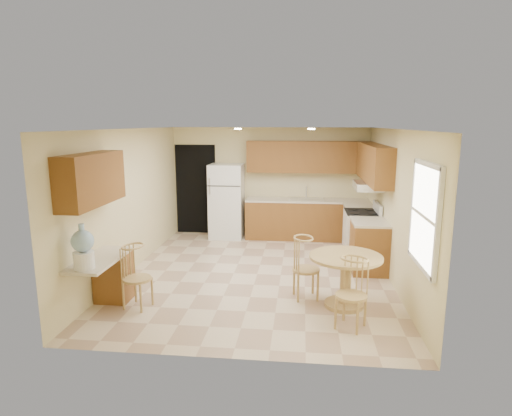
# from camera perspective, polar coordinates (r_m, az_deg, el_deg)

# --- Properties ---
(floor) EXTENTS (5.50, 5.50, 0.00)m
(floor) POSITION_cam_1_polar(r_m,az_deg,el_deg) (7.56, 0.16, -8.80)
(floor) COLOR beige
(floor) RESTS_ON ground
(ceiling) EXTENTS (4.50, 5.50, 0.02)m
(ceiling) POSITION_cam_1_polar(r_m,az_deg,el_deg) (7.10, 0.17, 10.50)
(ceiling) COLOR white
(ceiling) RESTS_ON wall_back
(wall_back) EXTENTS (4.50, 0.02, 2.50)m
(wall_back) POSITION_cam_1_polar(r_m,az_deg,el_deg) (9.93, 1.82, 3.49)
(wall_back) COLOR beige
(wall_back) RESTS_ON floor
(wall_front) EXTENTS (4.50, 0.02, 2.50)m
(wall_front) POSITION_cam_1_polar(r_m,az_deg,el_deg) (4.58, -3.44, -5.86)
(wall_front) COLOR beige
(wall_front) RESTS_ON floor
(wall_left) EXTENTS (0.02, 5.50, 2.50)m
(wall_left) POSITION_cam_1_polar(r_m,az_deg,el_deg) (7.79, -16.53, 0.85)
(wall_left) COLOR beige
(wall_left) RESTS_ON floor
(wall_right) EXTENTS (0.02, 5.50, 2.50)m
(wall_right) POSITION_cam_1_polar(r_m,az_deg,el_deg) (7.35, 17.89, 0.17)
(wall_right) COLOR beige
(wall_right) RESTS_ON floor
(doorway) EXTENTS (0.90, 0.02, 2.10)m
(doorway) POSITION_cam_1_polar(r_m,az_deg,el_deg) (10.23, -8.02, 2.48)
(doorway) COLOR black
(doorway) RESTS_ON floor
(base_cab_back) EXTENTS (2.75, 0.60, 0.87)m
(base_cab_back) POSITION_cam_1_polar(r_m,az_deg,el_deg) (9.76, 6.79, -1.59)
(base_cab_back) COLOR brown
(base_cab_back) RESTS_ON floor
(counter_back) EXTENTS (2.75, 0.63, 0.04)m
(counter_back) POSITION_cam_1_polar(r_m,az_deg,el_deg) (9.67, 6.85, 1.03)
(counter_back) COLOR beige
(counter_back) RESTS_ON base_cab_back
(base_cab_right_a) EXTENTS (0.60, 0.59, 0.87)m
(base_cab_right_a) POSITION_cam_1_polar(r_m,az_deg,el_deg) (9.26, 13.49, -2.54)
(base_cab_right_a) COLOR brown
(base_cab_right_a) RESTS_ON floor
(counter_right_a) EXTENTS (0.63, 0.59, 0.04)m
(counter_right_a) POSITION_cam_1_polar(r_m,az_deg,el_deg) (9.16, 13.62, 0.23)
(counter_right_a) COLOR beige
(counter_right_a) RESTS_ON base_cab_right_a
(base_cab_right_b) EXTENTS (0.60, 0.80, 0.87)m
(base_cab_right_b) POSITION_cam_1_polar(r_m,az_deg,el_deg) (7.87, 14.81, -5.06)
(base_cab_right_b) COLOR brown
(base_cab_right_b) RESTS_ON floor
(counter_right_b) EXTENTS (0.63, 0.80, 0.04)m
(counter_right_b) POSITION_cam_1_polar(r_m,az_deg,el_deg) (7.75, 14.98, -1.83)
(counter_right_b) COLOR beige
(counter_right_b) RESTS_ON base_cab_right_b
(upper_cab_back) EXTENTS (2.75, 0.33, 0.70)m
(upper_cab_back) POSITION_cam_1_polar(r_m,az_deg,el_deg) (9.68, 6.98, 6.78)
(upper_cab_back) COLOR brown
(upper_cab_back) RESTS_ON wall_back
(upper_cab_right) EXTENTS (0.33, 2.42, 0.70)m
(upper_cab_right) POSITION_cam_1_polar(r_m,az_deg,el_deg) (8.42, 15.40, 5.79)
(upper_cab_right) COLOR brown
(upper_cab_right) RESTS_ON wall_right
(upper_cab_left) EXTENTS (0.33, 1.40, 0.70)m
(upper_cab_left) POSITION_cam_1_polar(r_m,az_deg,el_deg) (6.20, -21.07, 3.60)
(upper_cab_left) COLOR brown
(upper_cab_left) RESTS_ON wall_left
(sink) EXTENTS (0.78, 0.44, 0.01)m
(sink) POSITION_cam_1_polar(r_m,az_deg,el_deg) (9.66, 6.71, 1.17)
(sink) COLOR silver
(sink) RESTS_ON counter_back
(range_hood) EXTENTS (0.50, 0.76, 0.14)m
(range_hood) POSITION_cam_1_polar(r_m,az_deg,el_deg) (8.42, 14.71, 2.88)
(range_hood) COLOR silver
(range_hood) RESTS_ON upper_cab_right
(desk_pedestal) EXTENTS (0.48, 0.42, 0.72)m
(desk_pedestal) POSITION_cam_1_polar(r_m,az_deg,el_deg) (6.75, -18.44, -8.69)
(desk_pedestal) COLOR brown
(desk_pedestal) RESTS_ON floor
(desk_top) EXTENTS (0.50, 1.20, 0.04)m
(desk_top) POSITION_cam_1_polar(r_m,az_deg,el_deg) (6.30, -20.08, -6.48)
(desk_top) COLOR beige
(desk_top) RESTS_ON desk_pedestal
(window) EXTENTS (0.06, 1.12, 1.30)m
(window) POSITION_cam_1_polar(r_m,az_deg,el_deg) (5.53, 21.62, -0.97)
(window) COLOR white
(window) RESTS_ON wall_right
(can_light_a) EXTENTS (0.14, 0.14, 0.02)m
(can_light_a) POSITION_cam_1_polar(r_m,az_deg,el_deg) (8.36, -2.43, 10.51)
(can_light_a) COLOR white
(can_light_a) RESTS_ON ceiling
(can_light_b) EXTENTS (0.14, 0.14, 0.02)m
(can_light_b) POSITION_cam_1_polar(r_m,az_deg,el_deg) (8.27, 7.38, 10.42)
(can_light_b) COLOR white
(can_light_b) RESTS_ON ceiling
(refrigerator) EXTENTS (0.74, 0.73, 1.69)m
(refrigerator) POSITION_cam_1_polar(r_m,az_deg,el_deg) (9.77, -3.91, 0.93)
(refrigerator) COLOR white
(refrigerator) RESTS_ON floor
(stove) EXTENTS (0.65, 0.76, 1.09)m
(stove) POSITION_cam_1_polar(r_m,az_deg,el_deg) (8.60, 13.90, -3.38)
(stove) COLOR white
(stove) RESTS_ON floor
(dining_table) EXTENTS (1.03, 1.03, 0.76)m
(dining_table) POSITION_cam_1_polar(r_m,az_deg,el_deg) (6.27, 11.80, -8.52)
(dining_table) COLOR tan
(dining_table) RESTS_ON floor
(chair_table_a) EXTENTS (0.41, 0.54, 0.94)m
(chair_table_a) POSITION_cam_1_polar(r_m,az_deg,el_deg) (6.36, 6.72, -7.36)
(chair_table_a) COLOR tan
(chair_table_a) RESTS_ON floor
(chair_table_b) EXTENTS (0.40, 0.46, 0.91)m
(chair_table_b) POSITION_cam_1_polar(r_m,az_deg,el_deg) (5.56, 12.74, -10.52)
(chair_table_b) COLOR tan
(chair_table_b) RESTS_ON floor
(chair_desk) EXTENTS (0.40, 0.52, 0.90)m
(chair_desk) POSITION_cam_1_polar(r_m,az_deg,el_deg) (6.25, -15.91, -8.30)
(chair_desk) COLOR tan
(chair_desk) RESTS_ON floor
(water_crock) EXTENTS (0.28, 0.28, 0.58)m
(water_crock) POSITION_cam_1_polar(r_m,az_deg,el_deg) (5.86, -22.06, -5.03)
(water_crock) COLOR white
(water_crock) RESTS_ON desk_top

